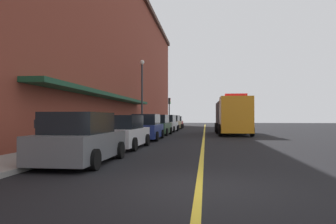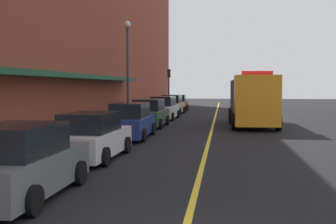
# 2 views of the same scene
# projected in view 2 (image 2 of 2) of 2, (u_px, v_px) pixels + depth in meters

# --- Properties ---
(ground_plane) EXTENTS (112.00, 112.00, 0.00)m
(ground_plane) POSITION_uv_depth(u_px,v_px,m) (214.00, 121.00, 30.89)
(ground_plane) COLOR black
(sidewalk_left) EXTENTS (2.40, 70.00, 0.15)m
(sidewalk_left) POSITION_uv_depth(u_px,v_px,m) (131.00, 120.00, 31.69)
(sidewalk_left) COLOR gray
(sidewalk_left) RESTS_ON ground
(lane_center_stripe) EXTENTS (0.16, 70.00, 0.01)m
(lane_center_stripe) POSITION_uv_depth(u_px,v_px,m) (214.00, 121.00, 30.89)
(lane_center_stripe) COLOR gold
(lane_center_stripe) RESTS_ON ground
(brick_building_left) EXTENTS (9.65, 64.00, 16.54)m
(brick_building_left) POSITION_uv_depth(u_px,v_px,m) (55.00, 9.00, 30.90)
(brick_building_left) COLOR brown
(brick_building_left) RESTS_ON ground
(parked_car_0) EXTENTS (2.15, 4.39, 1.72)m
(parked_car_0) POSITION_uv_depth(u_px,v_px,m) (18.00, 163.00, 9.74)
(parked_car_0) COLOR #595B60
(parked_car_0) RESTS_ON ground
(parked_car_1) EXTENTS (2.07, 4.52, 1.66)m
(parked_car_1) POSITION_uv_depth(u_px,v_px,m) (92.00, 137.00, 14.96)
(parked_car_1) COLOR silver
(parked_car_1) RESTS_ON ground
(parked_car_2) EXTENTS (2.00, 4.75, 1.77)m
(parked_car_2) POSITION_uv_depth(u_px,v_px,m) (131.00, 122.00, 20.92)
(parked_car_2) COLOR navy
(parked_car_2) RESTS_ON ground
(parked_car_3) EXTENTS (2.12, 4.47, 1.77)m
(parked_car_3) POSITION_uv_depth(u_px,v_px,m) (149.00, 114.00, 26.67)
(parked_car_3) COLOR #2D5133
(parked_car_3) RESTS_ON ground
(parked_car_4) EXTENTS (2.10, 4.93, 1.80)m
(parked_car_4) POSITION_uv_depth(u_px,v_px,m) (164.00, 109.00, 32.74)
(parked_car_4) COLOR silver
(parked_car_4) RESTS_ON ground
(parked_car_5) EXTENTS (2.06, 4.53, 1.80)m
(parked_car_5) POSITION_uv_depth(u_px,v_px,m) (172.00, 105.00, 38.67)
(parked_car_5) COLOR #A5844C
(parked_car_5) RESTS_ON ground
(parked_car_6) EXTENTS (2.07, 4.71, 1.70)m
(parked_car_6) POSITION_uv_depth(u_px,v_px,m) (178.00, 103.00, 43.90)
(parked_car_6) COLOR maroon
(parked_car_6) RESTS_ON ground
(utility_truck) EXTENTS (2.97, 8.80, 3.46)m
(utility_truck) POSITION_uv_depth(u_px,v_px,m) (252.00, 100.00, 27.62)
(utility_truck) COLOR orange
(utility_truck) RESTS_ON ground
(parking_meter_0) EXTENTS (0.14, 0.18, 1.33)m
(parking_meter_0) POSITION_uv_depth(u_px,v_px,m) (154.00, 104.00, 36.56)
(parking_meter_0) COLOR #4C4C51
(parking_meter_0) RESTS_ON sidewalk_left
(parking_meter_1) EXTENTS (0.14, 0.18, 1.33)m
(parking_meter_1) POSITION_uv_depth(u_px,v_px,m) (158.00, 103.00, 38.93)
(parking_meter_1) COLOR #4C4C51
(parking_meter_1) RESTS_ON sidewalk_left
(street_lamp_left) EXTENTS (0.44, 0.44, 6.94)m
(street_lamp_left) POSITION_uv_depth(u_px,v_px,m) (128.00, 60.00, 29.19)
(street_lamp_left) COLOR #33383D
(street_lamp_left) RESTS_ON sidewalk_left
(traffic_light_near) EXTENTS (0.38, 0.36, 4.30)m
(traffic_light_near) POSITION_uv_depth(u_px,v_px,m) (169.00, 81.00, 46.25)
(traffic_light_near) COLOR #232326
(traffic_light_near) RESTS_ON sidewalk_left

